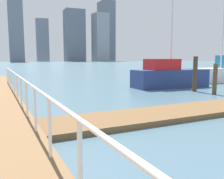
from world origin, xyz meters
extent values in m
plane|color=#476675|center=(0.00, 20.00, 0.00)|extent=(300.00, 300.00, 0.00)
cube|color=brown|center=(2.77, 10.46, 0.09)|extent=(12.54, 2.00, 0.18)
cylinder|color=white|center=(-3.15, 5.95, 0.93)|extent=(0.06, 0.06, 1.05)
cylinder|color=white|center=(-3.15, 7.60, 0.93)|extent=(0.06, 0.06, 1.05)
cylinder|color=white|center=(-3.15, 9.24, 0.93)|extent=(0.06, 0.06, 1.05)
cylinder|color=white|center=(-3.15, 10.89, 0.93)|extent=(0.06, 0.06, 1.05)
cylinder|color=white|center=(-3.15, 12.53, 0.93)|extent=(0.06, 0.06, 1.05)
cylinder|color=white|center=(-3.15, 14.18, 0.93)|extent=(0.06, 0.06, 1.05)
cylinder|color=white|center=(-3.15, 15.82, 0.93)|extent=(0.06, 0.06, 1.05)
cylinder|color=white|center=(-3.15, 17.47, 0.93)|extent=(0.06, 0.06, 1.05)
cylinder|color=white|center=(-3.15, 19.11, 0.93)|extent=(0.06, 0.06, 1.05)
cylinder|color=white|center=(-3.15, 20.76, 0.93)|extent=(0.06, 0.06, 1.05)
cylinder|color=white|center=(-3.15, 22.40, 0.93)|extent=(0.06, 0.06, 1.05)
cylinder|color=white|center=(-3.15, 8.42, 1.45)|extent=(0.06, 27.97, 0.06)
cylinder|color=brown|center=(7.66, 13.56, 0.91)|extent=(0.24, 0.24, 1.81)
cylinder|color=#473826|center=(7.59, 15.08, 1.12)|extent=(0.28, 0.28, 2.24)
cube|color=white|center=(14.52, 18.95, 0.63)|extent=(5.58, 1.74, 1.25)
cylinder|color=silver|center=(14.52, 18.95, 5.26)|extent=(0.12, 0.12, 8.02)
cube|color=navy|center=(7.69, 17.60, 0.65)|extent=(5.79, 2.12, 1.30)
cube|color=red|center=(6.91, 17.63, 1.68)|extent=(2.31, 1.61, 0.78)
cylinder|color=silver|center=(7.69, 17.60, 4.41)|extent=(0.12, 0.12, 6.23)
cube|color=slate|center=(9.20, 163.54, 25.18)|extent=(9.06, 7.82, 50.37)
cube|color=gray|center=(27.24, 178.31, 14.52)|extent=(8.91, 7.68, 29.04)
cube|color=slate|center=(47.16, 168.31, 17.49)|extent=(13.90, 12.48, 34.98)
cube|color=#8C939E|center=(63.55, 161.04, 16.38)|extent=(9.95, 9.85, 32.76)
cube|color=slate|center=(75.98, 178.49, 22.65)|extent=(9.78, 13.90, 45.29)
camera|label=1|loc=(-3.96, 3.47, 2.11)|focal=38.85mm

